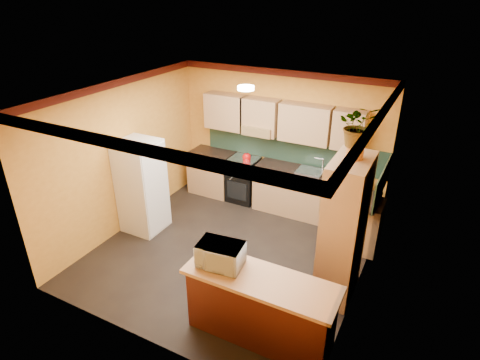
# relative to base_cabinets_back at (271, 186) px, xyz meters

# --- Properties ---
(room_shell) EXTENTS (4.24, 4.24, 2.72)m
(room_shell) POSITION_rel_base_cabinets_back_xyz_m (0.04, -1.52, 1.65)
(room_shell) COLOR black
(room_shell) RESTS_ON ground
(base_cabinets_back) EXTENTS (3.65, 0.60, 0.88)m
(base_cabinets_back) POSITION_rel_base_cabinets_back_xyz_m (0.00, 0.00, 0.00)
(base_cabinets_back) COLOR tan
(base_cabinets_back) RESTS_ON ground
(countertop_back) EXTENTS (3.65, 0.62, 0.04)m
(countertop_back) POSITION_rel_base_cabinets_back_xyz_m (0.00, -0.00, 0.46)
(countertop_back) COLOR black
(countertop_back) RESTS_ON base_cabinets_back
(stove) EXTENTS (0.58, 0.58, 0.91)m
(stove) POSITION_rel_base_cabinets_back_xyz_m (-0.62, -0.00, 0.02)
(stove) COLOR black
(stove) RESTS_ON ground
(kettle) EXTENTS (0.22, 0.22, 0.18)m
(kettle) POSITION_rel_base_cabinets_back_xyz_m (-0.53, -0.05, 0.56)
(kettle) COLOR red
(kettle) RESTS_ON stove
(sink) EXTENTS (0.48, 0.40, 0.03)m
(sink) POSITION_rel_base_cabinets_back_xyz_m (0.77, 0.00, 0.50)
(sink) COLOR silver
(sink) RESTS_ON countertop_back
(base_cabinets_right) EXTENTS (0.60, 0.80, 0.88)m
(base_cabinets_right) POSITION_rel_base_cabinets_back_xyz_m (1.82, -0.60, 0.00)
(base_cabinets_right) COLOR tan
(base_cabinets_right) RESTS_ON ground
(countertop_right) EXTENTS (0.62, 0.80, 0.04)m
(countertop_right) POSITION_rel_base_cabinets_back_xyz_m (1.82, -0.60, 0.46)
(countertop_right) COLOR black
(countertop_right) RESTS_ON base_cabinets_right
(fridge) EXTENTS (0.68, 0.66, 1.70)m
(fridge) POSITION_rel_base_cabinets_back_xyz_m (-1.73, -1.81, 0.41)
(fridge) COLOR white
(fridge) RESTS_ON ground
(pantry) EXTENTS (0.48, 0.90, 2.10)m
(pantry) POSITION_rel_base_cabinets_back_xyz_m (1.87, -1.87, 0.61)
(pantry) COLOR tan
(pantry) RESTS_ON ground
(fern_pot) EXTENTS (0.22, 0.22, 0.16)m
(fern_pot) POSITION_rel_base_cabinets_back_xyz_m (1.87, -1.82, 1.74)
(fern_pot) COLOR #B0652A
(fern_pot) RESTS_ON pantry
(fern) EXTENTS (0.60, 0.56, 0.54)m
(fern) POSITION_rel_base_cabinets_back_xyz_m (1.87, -1.82, 2.09)
(fern) COLOR tan
(fern) RESTS_ON fern_pot
(breakfast_bar) EXTENTS (1.80, 0.55, 0.88)m
(breakfast_bar) POSITION_rel_base_cabinets_back_xyz_m (1.23, -3.17, 0.00)
(breakfast_bar) COLOR #4E1F12
(breakfast_bar) RESTS_ON ground
(bar_top) EXTENTS (1.90, 0.65, 0.05)m
(bar_top) POSITION_rel_base_cabinets_back_xyz_m (1.23, -3.17, 0.47)
(bar_top) COLOR tan
(bar_top) RESTS_ON breakfast_bar
(microwave) EXTENTS (0.60, 0.44, 0.31)m
(microwave) POSITION_rel_base_cabinets_back_xyz_m (0.68, -3.17, 0.64)
(microwave) COLOR white
(microwave) RESTS_ON bar_top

